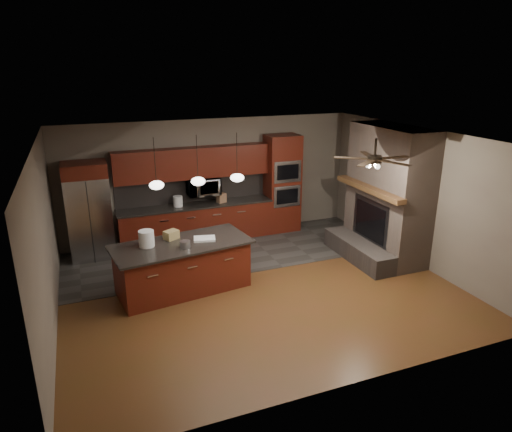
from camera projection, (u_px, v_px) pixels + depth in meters
name	position (u px, v px, depth m)	size (l,w,h in m)	color
ground	(258.00, 287.00, 8.58)	(7.00, 7.00, 0.00)	#58301A
ceiling	(259.00, 138.00, 7.69)	(7.00, 6.00, 0.02)	white
back_wall	(212.00, 179.00, 10.78)	(7.00, 0.02, 2.80)	slate
right_wall	(417.00, 196.00, 9.35)	(0.02, 6.00, 2.80)	slate
left_wall	(45.00, 243.00, 6.92)	(0.02, 6.00, 2.80)	slate
slate_tile_patch	(228.00, 251.00, 10.17)	(7.00, 2.40, 0.01)	#363431
fireplace_column	(385.00, 198.00, 9.58)	(1.30, 2.10, 2.80)	#746053
back_cabinetry	(196.00, 204.00, 10.56)	(3.59, 0.64, 2.20)	#56160F
oven_tower	(282.00, 184.00, 11.17)	(0.80, 0.63, 2.38)	#56160F
microwave	(203.00, 186.00, 10.50)	(0.73, 0.41, 0.50)	silver
refrigerator	(89.00, 211.00, 9.59)	(0.89, 0.75, 2.08)	silver
kitchen_island	(183.00, 266.00, 8.34)	(2.59, 1.44, 0.92)	#56160F
white_bucket	(146.00, 239.00, 8.01)	(0.27, 0.27, 0.29)	white
paint_can	(185.00, 244.00, 7.98)	(0.19, 0.19, 0.12)	#ACABB0
paint_tray	(204.00, 239.00, 8.35)	(0.39, 0.27, 0.04)	white
cardboard_box	(171.00, 235.00, 8.37)	(0.25, 0.18, 0.16)	#9A844F
counter_bucket	(178.00, 201.00, 10.33)	(0.21, 0.21, 0.24)	white
counter_box	(221.00, 198.00, 10.64)	(0.20, 0.15, 0.22)	#8D6549
pendant_left	(157.00, 185.00, 8.00)	(0.26, 0.26, 0.92)	black
pendant_center	(198.00, 181.00, 8.26)	(0.26, 0.26, 0.92)	black
pendant_right	(237.00, 177.00, 8.52)	(0.26, 0.26, 0.92)	black
ceiling_fan	(375.00, 159.00, 7.72)	(1.27, 1.33, 0.41)	black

